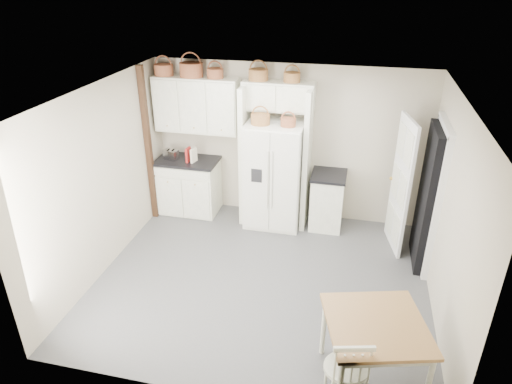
# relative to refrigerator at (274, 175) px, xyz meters

# --- Properties ---
(floor) EXTENTS (4.50, 4.50, 0.00)m
(floor) POSITION_rel_refrigerator_xyz_m (0.15, -1.61, -0.88)
(floor) COLOR #505050
(floor) RESTS_ON ground
(ceiling) EXTENTS (4.50, 4.50, 0.00)m
(ceiling) POSITION_rel_refrigerator_xyz_m (0.15, -1.61, 1.72)
(ceiling) COLOR white
(ceiling) RESTS_ON wall_back
(wall_back) EXTENTS (4.50, 0.00, 4.50)m
(wall_back) POSITION_rel_refrigerator_xyz_m (0.15, 0.39, 0.42)
(wall_back) COLOR #B3A391
(wall_back) RESTS_ON floor
(wall_left) EXTENTS (0.00, 4.00, 4.00)m
(wall_left) POSITION_rel_refrigerator_xyz_m (-2.10, -1.61, 0.42)
(wall_left) COLOR #B3A391
(wall_left) RESTS_ON floor
(wall_right) EXTENTS (0.00, 4.00, 4.00)m
(wall_right) POSITION_rel_refrigerator_xyz_m (2.40, -1.61, 0.42)
(wall_right) COLOR #B3A391
(wall_right) RESTS_ON floor
(refrigerator) EXTENTS (0.91, 0.73, 1.75)m
(refrigerator) POSITION_rel_refrigerator_xyz_m (0.00, 0.00, 0.00)
(refrigerator) COLOR white
(refrigerator) RESTS_ON floor
(base_cab_left) EXTENTS (1.01, 0.64, 0.93)m
(base_cab_left) POSITION_rel_refrigerator_xyz_m (-1.53, 0.09, -0.41)
(base_cab_left) COLOR beige
(base_cab_left) RESTS_ON floor
(base_cab_right) EXTENTS (0.51, 0.62, 0.90)m
(base_cab_right) POSITION_rel_refrigerator_xyz_m (0.88, 0.09, -0.42)
(base_cab_right) COLOR beige
(base_cab_right) RESTS_ON floor
(dining_table) EXTENTS (1.18, 1.18, 0.80)m
(dining_table) POSITION_rel_refrigerator_xyz_m (1.61, -3.06, -0.48)
(dining_table) COLOR brown
(dining_table) RESTS_ON floor
(windsor_chair) EXTENTS (0.53, 0.50, 0.90)m
(windsor_chair) POSITION_rel_refrigerator_xyz_m (1.37, -3.36, -0.43)
(windsor_chair) COLOR beige
(windsor_chair) RESTS_ON floor
(counter_left) EXTENTS (1.05, 0.68, 0.04)m
(counter_left) POSITION_rel_refrigerator_xyz_m (-1.53, 0.09, 0.08)
(counter_left) COLOR black
(counter_left) RESTS_ON base_cab_left
(counter_right) EXTENTS (0.55, 0.66, 0.04)m
(counter_right) POSITION_rel_refrigerator_xyz_m (0.88, 0.09, 0.05)
(counter_right) COLOR black
(counter_right) RESTS_ON base_cab_right
(toaster) EXTENTS (0.28, 0.21, 0.17)m
(toaster) POSITION_rel_refrigerator_xyz_m (-1.80, 0.03, 0.18)
(toaster) COLOR silver
(toaster) RESTS_ON counter_left
(cookbook_red) EXTENTS (0.04, 0.16, 0.24)m
(cookbook_red) POSITION_rel_refrigerator_xyz_m (-1.48, 0.01, 0.22)
(cookbook_red) COLOR #A61E1B
(cookbook_red) RESTS_ON counter_left
(cookbook_cream) EXTENTS (0.07, 0.16, 0.24)m
(cookbook_cream) POSITION_rel_refrigerator_xyz_m (-1.38, 0.01, 0.22)
(cookbook_cream) COLOR #EEE2C2
(cookbook_cream) RESTS_ON counter_left
(basket_upper_a) EXTENTS (0.31, 0.31, 0.18)m
(basket_upper_a) POSITION_rel_refrigerator_xyz_m (-1.88, 0.22, 1.56)
(basket_upper_a) COLOR brown
(basket_upper_a) RESTS_ON upper_cabinet
(basket_upper_b) EXTENTS (0.37, 0.37, 0.22)m
(basket_upper_b) POSITION_rel_refrigerator_xyz_m (-1.41, 0.22, 1.58)
(basket_upper_b) COLOR brown
(basket_upper_b) RESTS_ON upper_cabinet
(basket_upper_c) EXTENTS (0.26, 0.26, 0.15)m
(basket_upper_c) POSITION_rel_refrigerator_xyz_m (-1.01, 0.22, 1.55)
(basket_upper_c) COLOR brown
(basket_upper_c) RESTS_ON upper_cabinet
(basket_bridge_a) EXTENTS (0.30, 0.30, 0.17)m
(basket_bridge_a) POSITION_rel_refrigerator_xyz_m (-0.32, 0.22, 1.56)
(basket_bridge_a) COLOR brown
(basket_bridge_a) RESTS_ON bridge_cabinet
(basket_bridge_b) EXTENTS (0.26, 0.26, 0.15)m
(basket_bridge_b) POSITION_rel_refrigerator_xyz_m (0.20, 0.22, 1.55)
(basket_bridge_b) COLOR brown
(basket_bridge_b) RESTS_ON bridge_cabinet
(basket_fridge_a) EXTENTS (0.29, 0.29, 0.16)m
(basket_fridge_a) POSITION_rel_refrigerator_xyz_m (-0.22, -0.10, 0.95)
(basket_fridge_a) COLOR brown
(basket_fridge_a) RESTS_ON refrigerator
(basket_fridge_b) EXTENTS (0.23, 0.23, 0.13)m
(basket_fridge_b) POSITION_rel_refrigerator_xyz_m (0.22, -0.10, 0.94)
(basket_fridge_b) COLOR brown
(basket_fridge_b) RESTS_ON refrigerator
(upper_cabinet) EXTENTS (1.40, 0.34, 0.90)m
(upper_cabinet) POSITION_rel_refrigerator_xyz_m (-1.35, 0.22, 1.02)
(upper_cabinet) COLOR beige
(upper_cabinet) RESTS_ON wall_back
(bridge_cabinet) EXTENTS (1.12, 0.34, 0.45)m
(bridge_cabinet) POSITION_rel_refrigerator_xyz_m (0.00, 0.22, 1.25)
(bridge_cabinet) COLOR beige
(bridge_cabinet) RESTS_ON wall_back
(fridge_panel_left) EXTENTS (0.08, 0.60, 2.30)m
(fridge_panel_left) POSITION_rel_refrigerator_xyz_m (-0.51, 0.09, 0.27)
(fridge_panel_left) COLOR beige
(fridge_panel_left) RESTS_ON floor
(fridge_panel_right) EXTENTS (0.08, 0.60, 2.30)m
(fridge_panel_right) POSITION_rel_refrigerator_xyz_m (0.51, 0.09, 0.27)
(fridge_panel_right) COLOR beige
(fridge_panel_right) RESTS_ON floor
(trim_post) EXTENTS (0.09, 0.09, 2.60)m
(trim_post) POSITION_rel_refrigerator_xyz_m (-2.05, -0.26, 0.42)
(trim_post) COLOR #39210E
(trim_post) RESTS_ON floor
(doorway_void) EXTENTS (0.18, 0.85, 2.05)m
(doorway_void) POSITION_rel_refrigerator_xyz_m (2.31, -0.61, 0.15)
(doorway_void) COLOR black
(doorway_void) RESTS_ON floor
(door_slab) EXTENTS (0.21, 0.79, 2.05)m
(door_slab) POSITION_rel_refrigerator_xyz_m (1.95, -0.28, 0.15)
(door_slab) COLOR white
(door_slab) RESTS_ON floor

